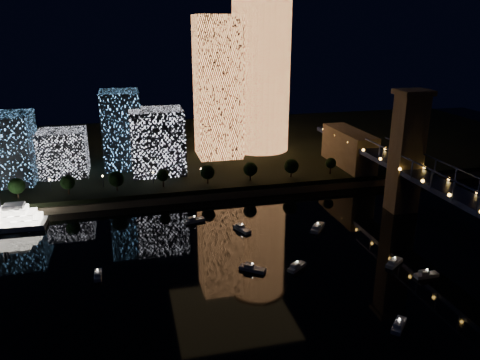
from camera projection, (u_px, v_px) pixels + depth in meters
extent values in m
plane|color=black|center=(295.00, 293.00, 135.51)|extent=(520.00, 520.00, 0.00)
cube|color=black|center=(204.00, 148.00, 282.03)|extent=(420.00, 160.00, 5.00)
cube|color=#6B5E4C|center=(232.00, 193.00, 210.53)|extent=(420.00, 6.00, 3.00)
cylinder|color=#FF9951|center=(261.00, 76.00, 258.27)|extent=(32.00, 32.00, 83.14)
cube|color=#FF9951|center=(218.00, 88.00, 246.93)|extent=(23.11, 23.11, 73.52)
cube|color=white|center=(157.00, 141.00, 224.47)|extent=(25.09, 21.23, 30.88)
cube|color=#5DAEFF|center=(122.00, 129.00, 234.30)|extent=(18.90, 24.57, 37.80)
cube|color=white|center=(64.00, 153.00, 222.48)|extent=(21.54, 19.58, 21.54)
cube|color=#5DAEFF|center=(8.00, 148.00, 211.15)|extent=(22.37, 24.60, 31.31)
cube|color=#6B5E4C|center=(406.00, 155.00, 188.46)|extent=(11.00, 9.00, 48.00)
cube|color=#6B5E4C|center=(414.00, 92.00, 180.48)|extent=(13.00, 11.00, 2.00)
cube|color=#6B5E4C|center=(348.00, 153.00, 238.49)|extent=(12.00, 40.00, 23.00)
cube|color=#172049|center=(457.00, 193.00, 153.15)|extent=(0.50, 0.50, 7.00)
cube|color=#172049|center=(415.00, 172.00, 175.25)|extent=(0.50, 0.50, 7.00)
cube|color=#172049|center=(382.00, 155.00, 197.35)|extent=(0.50, 0.50, 7.00)
sphere|color=#FFAA38|center=(400.00, 169.00, 183.97)|extent=(1.20, 1.20, 1.20)
sphere|color=#FFAA38|center=(348.00, 142.00, 225.40)|extent=(1.20, 1.20, 1.20)
cube|color=silver|center=(14.00, 206.00, 176.15)|extent=(7.38, 5.62, 1.62)
cube|color=silver|center=(195.00, 220.00, 183.93)|extent=(8.23, 4.28, 1.20)
cube|color=silver|center=(192.00, 218.00, 183.07)|extent=(3.15, 2.63, 1.00)
sphere|color=white|center=(194.00, 216.00, 183.29)|extent=(0.36, 0.36, 0.36)
cube|color=silver|center=(242.00, 229.00, 176.21)|extent=(5.69, 8.56, 1.20)
cube|color=silver|center=(240.00, 225.00, 176.79)|extent=(3.10, 3.48, 1.00)
sphere|color=white|center=(242.00, 224.00, 175.57)|extent=(0.36, 0.36, 0.36)
cube|color=silver|center=(98.00, 275.00, 144.07)|extent=(2.25, 6.78, 1.20)
cube|color=silver|center=(98.00, 274.00, 142.79)|extent=(1.79, 2.39, 1.00)
sphere|color=white|center=(97.00, 269.00, 143.43)|extent=(0.36, 0.36, 0.36)
cube|color=silver|center=(252.00, 269.00, 147.74)|extent=(8.23, 7.14, 1.20)
cube|color=silver|center=(249.00, 265.00, 147.86)|extent=(3.62, 3.48, 1.00)
sphere|color=white|center=(253.00, 263.00, 147.11)|extent=(0.36, 0.36, 0.36)
cube|color=silver|center=(399.00, 325.00, 120.17)|extent=(7.02, 7.07, 1.20)
cube|color=silver|center=(398.00, 324.00, 118.90)|extent=(3.25, 3.26, 1.00)
sphere|color=white|center=(400.00, 319.00, 119.53)|extent=(0.36, 0.36, 0.36)
cube|color=silver|center=(394.00, 263.00, 151.48)|extent=(7.89, 6.46, 1.20)
cube|color=silver|center=(393.00, 261.00, 150.30)|extent=(3.41, 3.22, 1.00)
sphere|color=white|center=(395.00, 257.00, 150.84)|extent=(0.36, 0.36, 0.36)
cube|color=silver|center=(426.00, 275.00, 144.11)|extent=(7.61, 2.57, 1.20)
cube|color=silver|center=(424.00, 272.00, 143.49)|extent=(2.68, 2.02, 1.00)
sphere|color=white|center=(427.00, 269.00, 143.48)|extent=(0.36, 0.36, 0.36)
cube|color=silver|center=(318.00, 228.00, 177.52)|extent=(8.46, 9.54, 1.20)
cube|color=silver|center=(317.00, 226.00, 175.92)|extent=(4.09, 4.23, 1.00)
sphere|color=white|center=(318.00, 223.00, 176.88)|extent=(0.36, 0.36, 0.36)
cube|color=silver|center=(297.00, 267.00, 148.92)|extent=(7.40, 6.30, 1.20)
cube|color=silver|center=(295.00, 265.00, 147.76)|extent=(3.24, 3.09, 1.00)
sphere|color=white|center=(297.00, 261.00, 148.28)|extent=(0.36, 0.36, 0.36)
cylinder|color=black|center=(18.00, 194.00, 194.12)|extent=(0.70, 0.70, 4.00)
sphere|color=black|center=(17.00, 186.00, 193.00)|extent=(6.73, 6.73, 6.73)
cylinder|color=black|center=(69.00, 190.00, 198.60)|extent=(0.70, 0.70, 4.00)
sphere|color=black|center=(68.00, 182.00, 197.49)|extent=(6.15, 6.15, 6.15)
cylinder|color=black|center=(117.00, 186.00, 203.09)|extent=(0.70, 0.70, 4.00)
sphere|color=black|center=(116.00, 179.00, 201.97)|extent=(6.94, 6.94, 6.94)
cylinder|color=black|center=(163.00, 183.00, 207.57)|extent=(0.70, 0.70, 4.00)
sphere|color=black|center=(163.00, 175.00, 206.46)|extent=(5.28, 5.28, 5.28)
cylinder|color=black|center=(208.00, 179.00, 212.06)|extent=(0.70, 0.70, 4.00)
sphere|color=black|center=(208.00, 172.00, 210.94)|extent=(6.60, 6.60, 6.60)
cylinder|color=black|center=(250.00, 176.00, 216.54)|extent=(0.70, 0.70, 4.00)
sphere|color=black|center=(250.00, 169.00, 215.43)|extent=(6.57, 6.57, 6.57)
cylinder|color=black|center=(291.00, 173.00, 221.03)|extent=(0.70, 0.70, 4.00)
sphere|color=black|center=(291.00, 166.00, 219.91)|extent=(6.98, 6.98, 6.98)
cylinder|color=black|center=(330.00, 170.00, 225.51)|extent=(0.70, 0.70, 4.00)
sphere|color=black|center=(331.00, 163.00, 224.40)|extent=(5.19, 5.19, 5.19)
cylinder|color=black|center=(50.00, 186.00, 202.17)|extent=(0.24, 0.24, 5.00)
sphere|color=#FFCC7F|center=(50.00, 180.00, 201.28)|extent=(0.70, 0.70, 0.70)
cylinder|color=black|center=(103.00, 182.00, 207.11)|extent=(0.24, 0.24, 5.00)
sphere|color=#FFCC7F|center=(102.00, 176.00, 206.21)|extent=(0.70, 0.70, 0.70)
cylinder|color=black|center=(153.00, 178.00, 212.04)|extent=(0.24, 0.24, 5.00)
sphere|color=#FFCC7F|center=(153.00, 172.00, 211.15)|extent=(0.70, 0.70, 0.70)
cylinder|color=black|center=(201.00, 175.00, 216.97)|extent=(0.24, 0.24, 5.00)
sphere|color=#FFCC7F|center=(201.00, 169.00, 216.08)|extent=(0.70, 0.70, 0.70)
cylinder|color=black|center=(247.00, 171.00, 221.91)|extent=(0.24, 0.24, 5.00)
sphere|color=#FFCC7F|center=(247.00, 166.00, 221.01)|extent=(0.70, 0.70, 0.70)
cylinder|color=black|center=(291.00, 168.00, 226.84)|extent=(0.24, 0.24, 5.00)
sphere|color=#FFCC7F|center=(291.00, 163.00, 225.95)|extent=(0.70, 0.70, 0.70)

